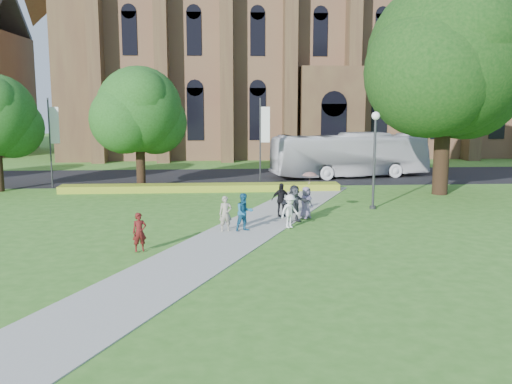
{
  "coord_description": "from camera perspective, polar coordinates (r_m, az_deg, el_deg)",
  "views": [
    {
      "loc": [
        -0.9,
        -23.48,
        5.84
      ],
      "look_at": [
        0.87,
        2.73,
        1.6
      ],
      "focal_mm": 40.0,
      "sensor_mm": 36.0,
      "label": 1
    }
  ],
  "objects": [
    {
      "name": "banner_pole_1",
      "position": [
        40.28,
        -19.77,
        5.15
      ],
      "size": [
        0.7,
        0.1,
        6.0
      ],
      "color": "#38383D",
      "rests_on": "ground"
    },
    {
      "name": "footpath",
      "position": [
        25.18,
        -1.72,
        -4.2
      ],
      "size": [
        15.58,
        28.54,
        0.04
      ],
      "primitive_type": "cube",
      "rotation": [
        0.0,
        0.0,
        -0.44
      ],
      "color": "#B2B2A8",
      "rests_on": "ground"
    },
    {
      "name": "tour_coach",
      "position": [
        44.05,
        9.36,
        3.67
      ],
      "size": [
        12.42,
        4.97,
        3.37
      ],
      "primitive_type": "imported",
      "rotation": [
        0.0,
        0.0,
        1.75
      ],
      "color": "silver",
      "rests_on": "road"
    },
    {
      "name": "street_tree_1",
      "position": [
        38.32,
        -11.63,
        8.06
      ],
      "size": [
        5.6,
        5.6,
        8.05
      ],
      "color": "#332114",
      "rests_on": "ground"
    },
    {
      "name": "streetlamp",
      "position": [
        31.24,
        11.78,
        4.31
      ],
      "size": [
        0.44,
        0.44,
        5.24
      ],
      "color": "#38383D",
      "rests_on": "ground"
    },
    {
      "name": "pedestrian_2",
      "position": [
        26.15,
        3.41,
        -1.93
      ],
      "size": [
        1.15,
        1.02,
        1.55
      ],
      "primitive_type": "imported",
      "rotation": [
        0.0,
        0.0,
        0.57
      ],
      "color": "white",
      "rests_on": "footpath"
    },
    {
      "name": "pedestrian_5",
      "position": [
        27.42,
        3.85,
        -1.15
      ],
      "size": [
        1.73,
        1.21,
        1.8
      ],
      "primitive_type": "imported",
      "rotation": [
        0.0,
        0.0,
        0.46
      ],
      "color": "#292B32",
      "rests_on": "footpath"
    },
    {
      "name": "pedestrian_0",
      "position": [
        22.53,
        -11.58,
        -3.95
      ],
      "size": [
        0.65,
        0.53,
        1.52
      ],
      "primitive_type": "imported",
      "rotation": [
        0.0,
        0.0,
        0.35
      ],
      "color": "#531513",
      "rests_on": "footpath"
    },
    {
      "name": "pedestrian_1",
      "position": [
        25.47,
        -1.18,
        -2.04
      ],
      "size": [
        1.0,
        0.9,
        1.71
      ],
      "primitive_type": "imported",
      "rotation": [
        0.0,
        0.0,
        0.36
      ],
      "color": "#19577E",
      "rests_on": "footpath"
    },
    {
      "name": "banner_pole_0",
      "position": [
        38.87,
        0.59,
        5.56
      ],
      "size": [
        0.7,
        0.1,
        6.0
      ],
      "color": "#38383D",
      "rests_on": "ground"
    },
    {
      "name": "road",
      "position": [
        43.88,
        -2.66,
        1.53
      ],
      "size": [
        160.0,
        10.0,
        0.02
      ],
      "primitive_type": "cube",
      "color": "black",
      "rests_on": "ground"
    },
    {
      "name": "large_tree",
      "position": [
        37.26,
        18.51,
        12.6
      ],
      "size": [
        9.6,
        9.6,
        13.2
      ],
      "color": "#332114",
      "rests_on": "ground"
    },
    {
      "name": "pedestrian_3",
      "position": [
        28.69,
        2.51,
        -0.78
      ],
      "size": [
        1.05,
        0.59,
        1.69
      ],
      "primitive_type": "imported",
      "rotation": [
        0.0,
        0.0,
        0.19
      ],
      "color": "black",
      "rests_on": "footpath"
    },
    {
      "name": "ground",
      "position": [
        24.21,
        -1.63,
        -4.79
      ],
      "size": [
        160.0,
        160.0,
        0.0
      ],
      "primitive_type": "plane",
      "color": "#377222",
      "rests_on": "ground"
    },
    {
      "name": "cathedral",
      "position": [
        64.54,
        6.1,
        15.48
      ],
      "size": [
        52.6,
        18.25,
        28.0
      ],
      "color": "brown",
      "rests_on": "ground"
    },
    {
      "name": "flower_hedge",
      "position": [
        37.12,
        -5.52,
        0.43
      ],
      "size": [
        18.0,
        1.4,
        0.45
      ],
      "primitive_type": "cube",
      "color": "gold",
      "rests_on": "ground"
    },
    {
      "name": "parasol",
      "position": [
        28.3,
        5.39,
        1.2
      ],
      "size": [
        0.87,
        0.87,
        0.63
      ],
      "primitive_type": "imported",
      "rotation": [
        0.0,
        0.0,
        0.24
      ],
      "color": "#D596A4",
      "rests_on": "pedestrian_4"
    },
    {
      "name": "pedestrian_4",
      "position": [
        28.35,
        5.03,
        -1.05
      ],
      "size": [
        0.91,
        0.88,
        1.58
      ],
      "primitive_type": "imported",
      "rotation": [
        0.0,
        0.0,
        0.71
      ],
      "color": "slate",
      "rests_on": "footpath"
    },
    {
      "name": "pedestrian_6",
      "position": [
        25.49,
        -3.07,
        -2.18
      ],
      "size": [
        0.61,
        0.44,
        1.59
      ],
      "primitive_type": "imported",
      "rotation": [
        0.0,
        0.0,
        0.1
      ],
      "color": "gray",
      "rests_on": "footpath"
    }
  ]
}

